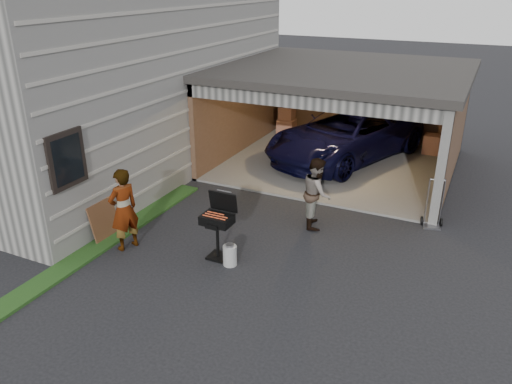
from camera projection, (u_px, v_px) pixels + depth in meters
ground at (205, 260)px, 9.95m from camera, size 80.00×80.00×0.00m
house at (94, 68)px, 14.54m from camera, size 7.00×11.00×5.50m
groundcover_strip at (82, 257)px, 10.00m from camera, size 0.50×8.00×0.06m
garage at (344, 101)px, 14.54m from camera, size 6.80×6.30×2.90m
minivan at (345, 137)px, 15.04m from camera, size 4.28×5.94×1.50m
woman at (124, 210)px, 10.06m from camera, size 0.60×0.74×1.75m
man at (317, 193)px, 11.04m from camera, size 0.85×0.94×1.60m
bbq_grill at (218, 221)px, 9.75m from camera, size 0.60×0.53×1.34m
propane_tank at (230, 255)px, 9.71m from camera, size 0.36×0.36×0.41m
plywood_panel at (104, 220)px, 10.63m from camera, size 0.21×0.75×0.83m
hand_truck at (432, 217)px, 11.21m from camera, size 0.50×0.43×1.14m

